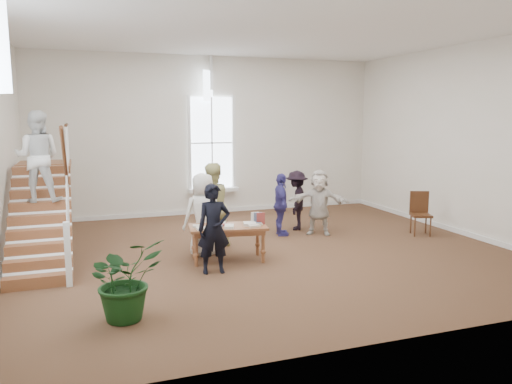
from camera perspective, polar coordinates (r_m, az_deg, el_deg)
name	(u,v)px	position (r m, az deg, el deg)	size (l,w,h in m)	color
ground	(265,251)	(10.58, 1.09, -6.78)	(10.00, 10.00, 0.00)	#49331C
room_shell	(213,200)	(14.60, -4.93, -0.88)	(10.49, 10.00, 10.00)	silver
staircase	(40,179)	(10.40, -23.49, 1.32)	(1.10, 4.10, 2.92)	brown
library_table	(229,230)	(9.79, -3.07, -4.34)	(1.59, 0.96, 0.76)	brown
police_officer	(214,229)	(9.02, -4.84, -4.21)	(0.59, 0.39, 1.63)	black
elderly_woman	(203,214)	(10.22, -6.06, -2.52)	(0.82, 0.54, 1.69)	silver
person_yellow	(211,205)	(10.76, -5.13, -1.54)	(0.89, 0.70, 1.84)	#CEC780
woman_cluster_a	(281,205)	(11.82, 2.87, -1.45)	(0.87, 0.36, 1.49)	#3E3886
woman_cluster_b	(296,200)	(12.46, 4.64, -0.95)	(0.96, 0.55, 1.48)	black
woman_cluster_c	(319,202)	(12.00, 7.22, -1.17)	(1.45, 0.46, 1.56)	silver
floor_plant	(125,279)	(7.27, -14.71, -9.62)	(1.04, 0.90, 1.16)	#103310
side_chair	(420,210)	(12.58, 18.24, -2.02)	(0.58, 0.58, 1.03)	#3B2710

